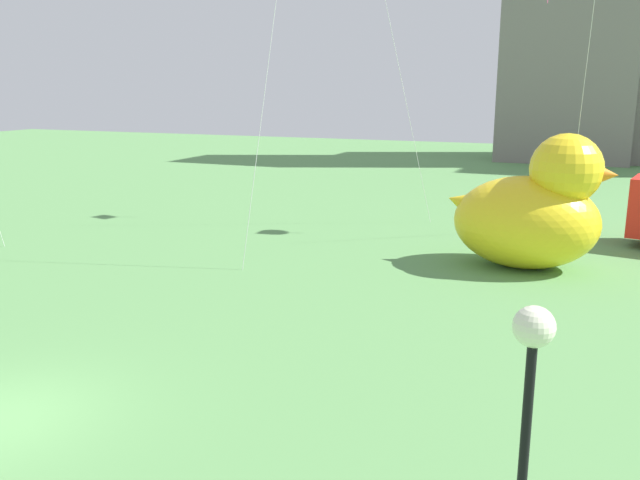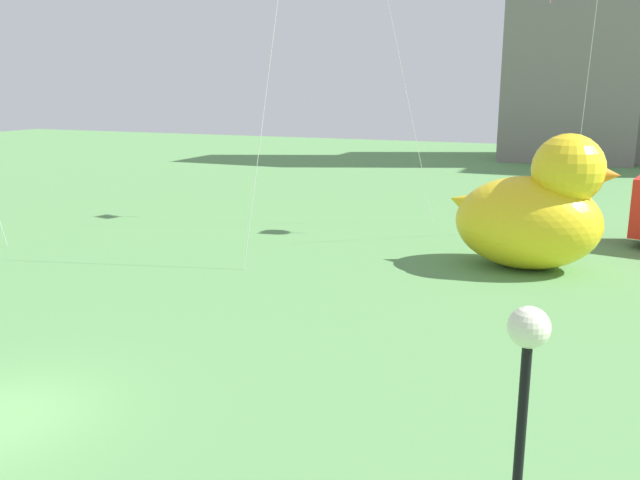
% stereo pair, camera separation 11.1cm
% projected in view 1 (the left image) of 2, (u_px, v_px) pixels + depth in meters
% --- Properties ---
extents(giant_inflatable_duck, '(5.91, 3.79, 4.90)m').
position_uv_depth(giant_inflatable_duck, '(532.00, 211.00, 23.68)').
color(giant_inflatable_duck, yellow).
rests_on(giant_inflatable_duck, ground).
extents(lamppost, '(0.49, 0.49, 4.06)m').
position_uv_depth(lamppost, '(530.00, 378.00, 7.59)').
color(lamppost, black).
rests_on(lamppost, ground).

